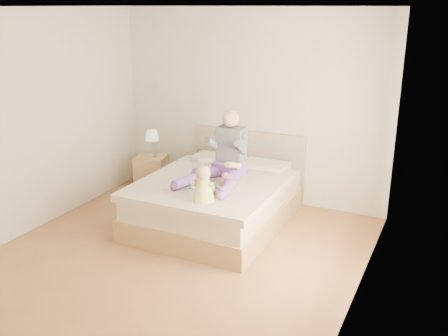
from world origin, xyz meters
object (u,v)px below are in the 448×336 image
at_px(bed, 218,198).
at_px(adult, 225,158).
at_px(nightstand, 151,173).
at_px(baby, 204,186).
at_px(tray, 211,186).

relative_size(bed, adult, 2.06).
relative_size(nightstand, adult, 0.51).
height_order(adult, baby, adult).
height_order(bed, nightstand, bed).
xyz_separation_m(nightstand, tray, (1.53, -0.99, 0.37)).
distance_m(tray, baby, 0.42).
bearing_deg(tray, adult, 81.31).
height_order(adult, tray, adult).
xyz_separation_m(bed, adult, (0.09, 0.00, 0.55)).
bearing_deg(bed, adult, 2.17).
distance_m(adult, baby, 0.81).
bearing_deg(baby, nightstand, 128.92).
bearing_deg(tray, bed, 93.41).
height_order(bed, tray, bed).
bearing_deg(nightstand, bed, -37.52).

